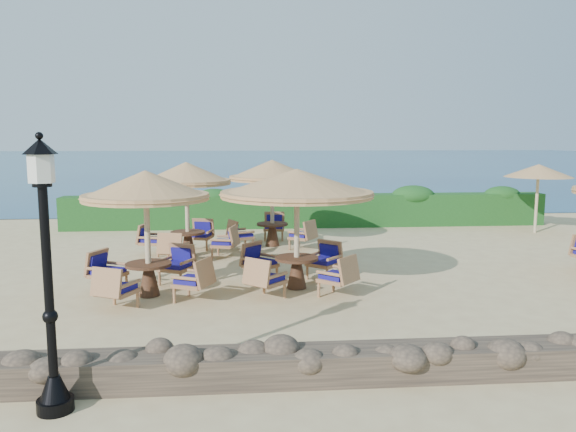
{
  "coord_description": "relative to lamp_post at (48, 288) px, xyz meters",
  "views": [
    {
      "loc": [
        -2.51,
        -13.49,
        3.32
      ],
      "look_at": [
        -1.3,
        0.88,
        1.3
      ],
      "focal_mm": 35.0,
      "sensor_mm": 36.0,
      "label": 1
    }
  ],
  "objects": [
    {
      "name": "cafe_set_0",
      "position": [
        0.34,
        5.03,
        0.23
      ],
      "size": [
        2.83,
        2.83,
        2.65
      ],
      "color": "#C7B38C",
      "rests_on": "ground"
    },
    {
      "name": "hedge",
      "position": [
        4.8,
        14.0,
        -0.95
      ],
      "size": [
        18.0,
        0.9,
        1.2
      ],
      "primitive_type": "cube",
      "color": "#154217",
      "rests_on": "ground"
    },
    {
      "name": "cafe_set_4",
      "position": [
        3.24,
        10.34,
        0.32
      ],
      "size": [
        2.76,
        2.75,
        2.65
      ],
      "color": "#C7B38C",
      "rests_on": "ground"
    },
    {
      "name": "lamp_post",
      "position": [
        0.0,
        0.0,
        0.0
      ],
      "size": [
        0.44,
        0.44,
        3.31
      ],
      "color": "black",
      "rests_on": "ground"
    },
    {
      "name": "ground",
      "position": [
        4.8,
        6.8,
        -1.55
      ],
      "size": [
        120.0,
        120.0,
        0.0
      ],
      "primitive_type": "plane",
      "color": "#CCB681",
      "rests_on": "ground"
    },
    {
      "name": "cafe_set_1",
      "position": [
        3.5,
        5.37,
        0.4
      ],
      "size": [
        3.38,
        3.38,
        2.65
      ],
      "color": "#C7B38C",
      "rests_on": "ground"
    },
    {
      "name": "extra_parasol",
      "position": [
        12.6,
        12.0,
        0.62
      ],
      "size": [
        2.3,
        2.3,
        2.41
      ],
      "color": "#C7B38C",
      "rests_on": "ground"
    },
    {
      "name": "stone_wall",
      "position": [
        4.8,
        0.6,
        -1.33
      ],
      "size": [
        15.0,
        0.65,
        0.44
      ],
      "primitive_type": "cube",
      "color": "brown",
      "rests_on": "ground"
    },
    {
      "name": "sea",
      "position": [
        4.8,
        76.8,
        -1.55
      ],
      "size": [
        160.0,
        160.0,
        0.0
      ],
      "primitive_type": "plane",
      "color": "navy",
      "rests_on": "ground"
    },
    {
      "name": "cafe_set_3",
      "position": [
        0.79,
        8.99,
        0.18
      ],
      "size": [
        2.89,
        2.89,
        2.65
      ],
      "color": "#C7B38C",
      "rests_on": "ground"
    }
  ]
}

